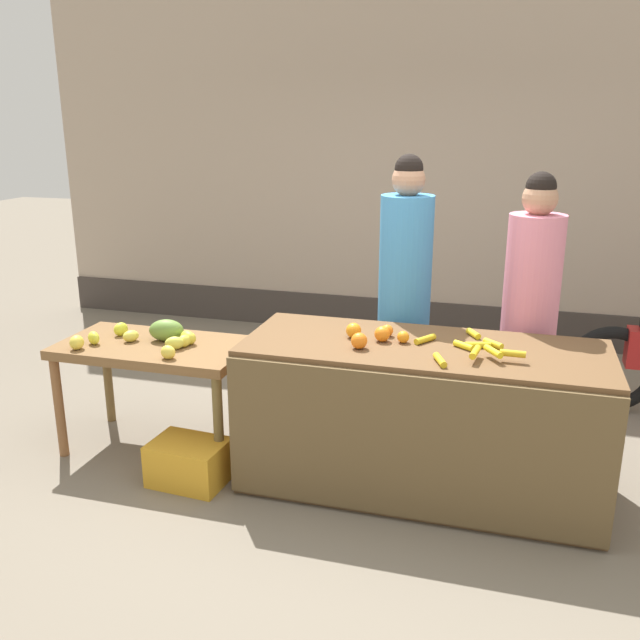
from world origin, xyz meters
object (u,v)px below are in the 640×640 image
vendor_woman_pink_shirt (529,317)px  produce_crate (189,462)px  vendor_woman_blue_shirt (404,300)px  produce_sack (310,394)px

vendor_woman_pink_shirt → produce_crate: bearing=-152.3°
produce_crate → vendor_woman_blue_shirt: bearing=42.4°
vendor_woman_blue_shirt → produce_crate: vendor_woman_blue_shirt is taller
produce_crate → produce_sack: produce_sack is taller
vendor_woman_pink_shirt → produce_sack: vendor_woman_pink_shirt is taller
produce_crate → produce_sack: size_ratio=0.95×
produce_crate → produce_sack: (0.46, 0.96, 0.10)m
produce_sack → vendor_woman_pink_shirt: bearing=1.0°
vendor_woman_pink_shirt → produce_crate: 2.26m
produce_sack → vendor_woman_blue_shirt: bearing=3.3°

